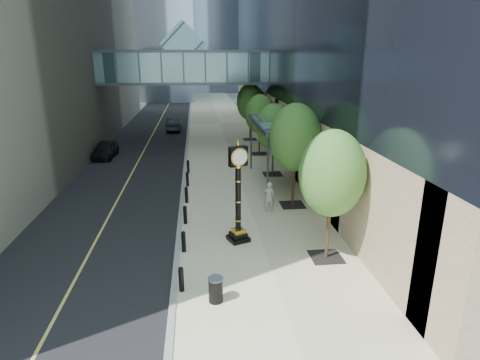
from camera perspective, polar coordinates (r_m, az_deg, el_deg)
The scene contains 13 objects.
ground at distance 15.30m, azimuth 2.24°, elevation -17.08°, with size 320.00×320.00×0.00m, color gray.
road at distance 53.42m, azimuth -11.61°, elevation 7.74°, with size 8.00×180.00×0.02m, color black.
sidewalk at distance 53.25m, azimuth -2.94°, elevation 8.07°, with size 8.00×180.00×0.06m, color beige.
curb at distance 53.19m, azimuth -7.28°, elevation 7.94°, with size 0.25×180.00×0.07m, color gray.
skywalk at distance 40.50m, azimuth -7.97°, elevation 15.91°, with size 17.00×4.20×5.80m.
entrance_canopy at distance 27.38m, azimuth 5.37°, elevation 7.94°, with size 3.00×8.00×4.38m.
bollard_row at distance 22.98m, azimuth -7.70°, elevation -3.53°, with size 0.20×16.20×0.90m.
street_trees at distance 28.97m, azimuth 4.98°, elevation 7.87°, with size 2.95×28.80×6.05m.
street_clock at distance 18.81m, azimuth -0.27°, elevation -2.80°, with size 1.17×1.17×4.85m.
trash_bin at distance 15.06m, azimuth -3.48°, elevation -15.40°, with size 0.52×0.52×0.90m, color black.
pedestrian at distance 22.80m, azimuth 4.14°, elevation -2.41°, with size 0.65×0.42×1.77m, color #A4A096.
car_near at distance 37.10m, azimuth -18.61°, elevation 4.16°, with size 1.69×4.20×1.43m, color black.
car_far at distance 48.56m, azimuth -9.33°, elevation 7.86°, with size 1.63×4.66×1.54m, color black.
Camera 1 is at (-1.91, -12.47, 8.66)m, focal length 30.00 mm.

